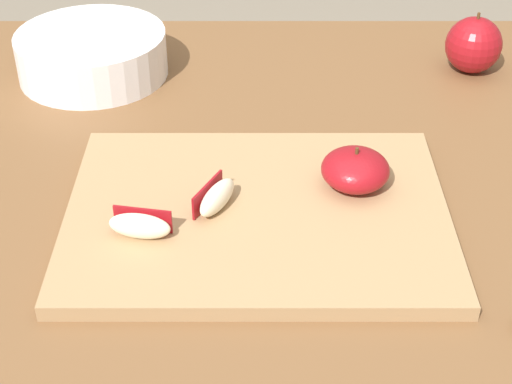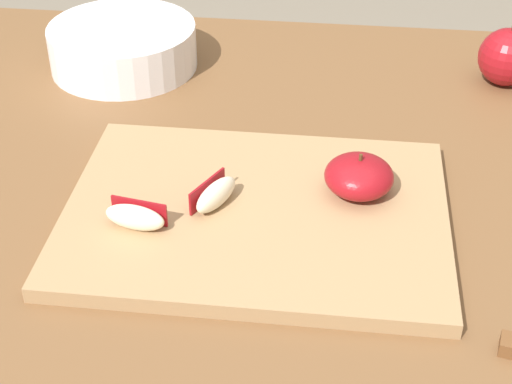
{
  "view_description": "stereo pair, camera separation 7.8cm",
  "coord_description": "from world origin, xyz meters",
  "px_view_note": "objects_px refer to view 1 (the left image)",
  "views": [
    {
      "loc": [
        0.07,
        -0.75,
        1.23
      ],
      "look_at": [
        0.07,
        -0.09,
        0.76
      ],
      "focal_mm": 55.75,
      "sensor_mm": 36.0,
      "label": 1
    },
    {
      "loc": [
        0.14,
        -0.74,
        1.23
      ],
      "look_at": [
        0.07,
        -0.09,
        0.76
      ],
      "focal_mm": 55.75,
      "sensor_mm": 36.0,
      "label": 2
    }
  ],
  "objects_px": {
    "apple_wedge_near_knife": "(215,197)",
    "ceramic_fruit_bowl": "(90,53)",
    "cutting_board": "(256,214)",
    "apple_wedge_left": "(138,226)",
    "apple_half_skin_up": "(354,169)",
    "whole_apple_red_delicious": "(472,45)"
  },
  "relations": [
    {
      "from": "cutting_board",
      "to": "apple_wedge_near_knife",
      "type": "distance_m",
      "value": 0.05
    },
    {
      "from": "ceramic_fruit_bowl",
      "to": "apple_half_skin_up",
      "type": "bearing_deg",
      "value": -41.4
    },
    {
      "from": "cutting_board",
      "to": "apple_wedge_left",
      "type": "height_order",
      "value": "apple_wedge_left"
    },
    {
      "from": "apple_wedge_left",
      "to": "ceramic_fruit_bowl",
      "type": "xyz_separation_m",
      "value": [
        -0.11,
        0.38,
        0.0
      ]
    },
    {
      "from": "apple_wedge_left",
      "to": "ceramic_fruit_bowl",
      "type": "bearing_deg",
      "value": 106.24
    },
    {
      "from": "apple_wedge_near_knife",
      "to": "whole_apple_red_delicious",
      "type": "bearing_deg",
      "value": 45.37
    },
    {
      "from": "whole_apple_red_delicious",
      "to": "ceramic_fruit_bowl",
      "type": "xyz_separation_m",
      "value": [
        -0.52,
        -0.01,
        -0.01
      ]
    },
    {
      "from": "apple_wedge_near_knife",
      "to": "whole_apple_red_delicious",
      "type": "height_order",
      "value": "whole_apple_red_delicious"
    },
    {
      "from": "apple_wedge_left",
      "to": "whole_apple_red_delicious",
      "type": "height_order",
      "value": "whole_apple_red_delicious"
    },
    {
      "from": "cutting_board",
      "to": "ceramic_fruit_bowl",
      "type": "xyz_separation_m",
      "value": [
        -0.22,
        0.33,
        0.02
      ]
    },
    {
      "from": "apple_wedge_left",
      "to": "apple_wedge_near_knife",
      "type": "distance_m",
      "value": 0.09
    },
    {
      "from": "apple_half_skin_up",
      "to": "ceramic_fruit_bowl",
      "type": "distance_m",
      "value": 0.44
    },
    {
      "from": "cutting_board",
      "to": "apple_wedge_near_knife",
      "type": "bearing_deg",
      "value": -179.98
    },
    {
      "from": "apple_wedge_near_knife",
      "to": "ceramic_fruit_bowl",
      "type": "distance_m",
      "value": 0.38
    },
    {
      "from": "apple_half_skin_up",
      "to": "cutting_board",
      "type": "bearing_deg",
      "value": -158.51
    },
    {
      "from": "apple_wedge_near_knife",
      "to": "ceramic_fruit_bowl",
      "type": "bearing_deg",
      "value": 118.9
    },
    {
      "from": "apple_half_skin_up",
      "to": "apple_wedge_left",
      "type": "bearing_deg",
      "value": -158.12
    },
    {
      "from": "apple_wedge_left",
      "to": "ceramic_fruit_bowl",
      "type": "height_order",
      "value": "ceramic_fruit_bowl"
    },
    {
      "from": "apple_wedge_near_knife",
      "to": "whole_apple_red_delicious",
      "type": "relative_size",
      "value": 0.76
    },
    {
      "from": "apple_wedge_near_knife",
      "to": "apple_wedge_left",
      "type": "bearing_deg",
      "value": -147.13
    },
    {
      "from": "apple_half_skin_up",
      "to": "apple_wedge_near_knife",
      "type": "xyz_separation_m",
      "value": [
        -0.15,
        -0.04,
        -0.01
      ]
    },
    {
      "from": "apple_wedge_left",
      "to": "apple_wedge_near_knife",
      "type": "relative_size",
      "value": 1.0
    }
  ]
}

